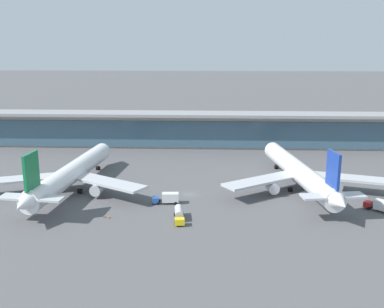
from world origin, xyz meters
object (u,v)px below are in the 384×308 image
(service_truck_under_wing_blue, at_px, (168,198))
(airliner_centre_stand, at_px, (300,172))
(safety_cone_bravo, at_px, (104,216))
(airliner_left_stand, at_px, (71,174))
(service_truck_near_nose_yellow, at_px, (179,214))
(safety_cone_alpha, at_px, (109,217))
(service_truck_mid_apron_red, at_px, (380,205))

(service_truck_under_wing_blue, bearing_deg, airliner_centre_stand, 19.86)
(safety_cone_bravo, bearing_deg, airliner_centre_stand, 24.76)
(airliner_left_stand, distance_m, service_truck_under_wing_blue, 31.95)
(service_truck_near_nose_yellow, bearing_deg, safety_cone_alpha, 178.10)
(airliner_centre_stand, distance_m, service_truck_near_nose_yellow, 43.80)
(airliner_centre_stand, distance_m, safety_cone_alpha, 59.10)
(airliner_left_stand, xyz_separation_m, airliner_centre_stand, (69.29, 4.43, 0.00))
(airliner_centre_stand, height_order, service_truck_under_wing_blue, airliner_centre_stand)
(service_truck_mid_apron_red, relative_size, safety_cone_alpha, 10.02)
(airliner_left_stand, relative_size, airliner_centre_stand, 1.00)
(service_truck_under_wing_blue, bearing_deg, service_truck_mid_apron_red, -3.35)
(safety_cone_bravo, bearing_deg, service_truck_mid_apron_red, 5.98)
(airliner_centre_stand, height_order, service_truck_near_nose_yellow, airliner_centre_stand)
(service_truck_under_wing_blue, height_order, safety_cone_alpha, service_truck_under_wing_blue)
(airliner_centre_stand, height_order, service_truck_mid_apron_red, airliner_centre_stand)
(service_truck_near_nose_yellow, distance_m, service_truck_under_wing_blue, 12.64)
(airliner_centre_stand, distance_m, service_truck_mid_apron_red, 25.64)
(airliner_left_stand, distance_m, airliner_centre_stand, 69.43)
(service_truck_near_nose_yellow, xyz_separation_m, service_truck_mid_apron_red, (53.34, 8.59, -0.02))
(airliner_centre_stand, xyz_separation_m, safety_cone_bravo, (-54.42, -25.10, -5.24))
(safety_cone_alpha, bearing_deg, airliner_left_stand, 127.64)
(airliner_centre_stand, relative_size, service_truck_near_nose_yellow, 7.52)
(safety_cone_alpha, bearing_deg, safety_cone_bravo, 164.34)
(service_truck_under_wing_blue, xyz_separation_m, safety_cone_bravo, (-15.32, -10.98, -1.37))
(safety_cone_alpha, bearing_deg, service_truck_mid_apron_red, 6.39)
(airliner_centre_stand, bearing_deg, airliner_left_stand, -176.34)
(service_truck_under_wing_blue, distance_m, service_truck_mid_apron_red, 57.55)
(airliner_centre_stand, bearing_deg, service_truck_under_wing_blue, -160.14)
(airliner_centre_stand, bearing_deg, safety_cone_bravo, -155.24)
(service_truck_near_nose_yellow, relative_size, safety_cone_bravo, 12.56)
(airliner_left_stand, relative_size, safety_cone_alpha, 94.68)
(safety_cone_alpha, height_order, safety_cone_bravo, same)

